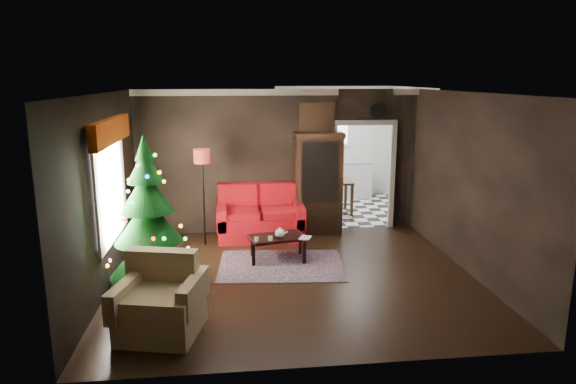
{
  "coord_description": "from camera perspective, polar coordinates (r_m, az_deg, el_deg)",
  "views": [
    {
      "loc": [
        -0.95,
        -7.32,
        3.02
      ],
      "look_at": [
        0.0,
        0.9,
        1.15
      ],
      "focal_mm": 31.78,
      "sensor_mm": 36.0,
      "label": 1
    }
  ],
  "objects": [
    {
      "name": "left_window",
      "position": [
        7.88,
        -19.35,
        0.51
      ],
      "size": [
        0.05,
        1.6,
        1.4
      ],
      "primitive_type": "cube",
      "color": "white",
      "rests_on": "wall_left"
    },
    {
      "name": "doorway",
      "position": [
        10.36,
        8.36,
        1.64
      ],
      "size": [
        1.1,
        0.1,
        2.1
      ],
      "primitive_type": null,
      "color": "silver",
      "rests_on": "ground"
    },
    {
      "name": "cup_b",
      "position": [
        8.32,
        -3.55,
        -5.28
      ],
      "size": [
        0.09,
        0.09,
        0.06
      ],
      "primitive_type": "cylinder",
      "rotation": [
        0.0,
        0.0,
        -0.32
      ],
      "color": "white",
      "rests_on": "coffee_table"
    },
    {
      "name": "kitchen_counter",
      "position": [
        13.05,
        5.26,
        1.33
      ],
      "size": [
        1.8,
        0.6,
        0.9
      ],
      "primitive_type": "cube",
      "color": "silver",
      "rests_on": "ground"
    },
    {
      "name": "floor",
      "position": [
        7.98,
        0.75,
        -9.52
      ],
      "size": [
        5.5,
        5.5,
        0.0
      ],
      "primitive_type": "plane",
      "color": "black",
      "rests_on": "ground"
    },
    {
      "name": "loveseat",
      "position": [
        9.72,
        -3.12,
        -2.31
      ],
      "size": [
        1.7,
        0.9,
        1.0
      ],
      "primitive_type": null,
      "color": "maroon",
      "rests_on": "ground"
    },
    {
      "name": "wall_clock",
      "position": [
        10.21,
        10.05,
        8.95
      ],
      "size": [
        0.32,
        0.32,
        0.06
      ],
      "primitive_type": "cylinder",
      "color": "silver",
      "rests_on": "wall_back"
    },
    {
      "name": "wall_front",
      "position": [
        5.18,
        4.33,
        -5.56
      ],
      "size": [
        5.5,
        0.0,
        5.5
      ],
      "primitive_type": "plane",
      "rotation": [
        -1.57,
        0.0,
        0.0
      ],
      "color": "black",
      "rests_on": "ground"
    },
    {
      "name": "coffee_table",
      "position": [
        8.62,
        -1.18,
        -6.25
      ],
      "size": [
        1.01,
        0.73,
        0.41
      ],
      "primitive_type": null,
      "rotation": [
        0.0,
        0.0,
        0.22
      ],
      "color": "black",
      "rests_on": "rug"
    },
    {
      "name": "floor_lamp",
      "position": [
        9.34,
        -9.42,
        -1.0
      ],
      "size": [
        0.42,
        0.42,
        1.89
      ],
      "primitive_type": null,
      "rotation": [
        0.0,
        0.0,
        -0.4
      ],
      "color": "black",
      "rests_on": "ground"
    },
    {
      "name": "armchair",
      "position": [
        6.37,
        -14.11,
        -11.38
      ],
      "size": [
        1.13,
        1.13,
        0.96
      ],
      "primitive_type": null,
      "rotation": [
        0.0,
        0.0,
        -0.24
      ],
      "color": "tan",
      "rests_on": "ground"
    },
    {
      "name": "teapot",
      "position": [
        8.41,
        -0.92,
        -4.64
      ],
      "size": [
        0.23,
        0.23,
        0.18
      ],
      "primitive_type": null,
      "rotation": [
        0.0,
        0.0,
        -0.24
      ],
      "color": "white",
      "rests_on": "coffee_table"
    },
    {
      "name": "kitchen_floor",
      "position": [
        12.01,
        6.38,
        -1.9
      ],
      "size": [
        3.0,
        3.0,
        0.0
      ],
      "primitive_type": "plane",
      "color": "white",
      "rests_on": "ground"
    },
    {
      "name": "cup_a",
      "position": [
        8.34,
        -1.99,
        -5.2
      ],
      "size": [
        0.1,
        0.1,
        0.07
      ],
      "primitive_type": "cylinder",
      "rotation": [
        0.0,
        0.0,
        0.42
      ],
      "color": "beige",
      "rests_on": "coffee_table"
    },
    {
      "name": "wall_right",
      "position": [
        8.36,
        19.82,
        0.79
      ],
      "size": [
        0.0,
        5.5,
        5.5
      ],
      "primitive_type": "plane",
      "rotation": [
        1.57,
        0.0,
        -1.57
      ],
      "color": "black",
      "rests_on": "ground"
    },
    {
      "name": "valance",
      "position": [
        7.75,
        -19.21,
        6.47
      ],
      "size": [
        0.12,
        2.1,
        0.35
      ],
      "primitive_type": "cube",
      "color": "#7D2A05",
      "rests_on": "wall_left"
    },
    {
      "name": "curio_cabinet",
      "position": [
        9.96,
        3.39,
        0.71
      ],
      "size": [
        0.9,
        0.45,
        1.9
      ],
      "primitive_type": null,
      "color": "black",
      "rests_on": "ground"
    },
    {
      "name": "painting",
      "position": [
        9.95,
        3.3,
        8.28
      ],
      "size": [
        0.62,
        0.05,
        0.52
      ],
      "primitive_type": "cube",
      "color": "#AF7C50",
      "rests_on": "wall_back"
    },
    {
      "name": "ceiling",
      "position": [
        7.39,
        0.81,
        11.02
      ],
      "size": [
        5.5,
        5.5,
        0.0
      ],
      "primitive_type": "plane",
      "rotation": [
        3.14,
        0.0,
        0.0
      ],
      "color": "white",
      "rests_on": "ground"
    },
    {
      "name": "kitchen_window",
      "position": [
        13.11,
        5.15,
        6.91
      ],
      "size": [
        0.7,
        0.06,
        0.7
      ],
      "primitive_type": "cube",
      "color": "white",
      "rests_on": "ground"
    },
    {
      "name": "book",
      "position": [
        8.43,
        1.37,
        -4.38
      ],
      "size": [
        0.17,
        0.09,
        0.24
      ],
      "primitive_type": "imported",
      "rotation": [
        0.0,
        0.0,
        -0.42
      ],
      "color": "#97805B",
      "rests_on": "coffee_table"
    },
    {
      "name": "wall_left",
      "position": [
        7.71,
        -19.93,
        -0.17
      ],
      "size": [
        0.0,
        5.5,
        5.5
      ],
      "primitive_type": "plane",
      "rotation": [
        1.57,
        0.0,
        1.57
      ],
      "color": "black",
      "rests_on": "ground"
    },
    {
      "name": "rug",
      "position": [
        8.44,
        -0.77,
        -8.2
      ],
      "size": [
        2.14,
        1.63,
        0.01
      ],
      "primitive_type": "cube",
      "rotation": [
        0.0,
        0.0,
        -0.08
      ],
      "color": "black",
      "rests_on": "ground"
    },
    {
      "name": "wall_back",
      "position": [
        10.0,
        -1.05,
        3.41
      ],
      "size": [
        5.5,
        0.0,
        5.5
      ],
      "primitive_type": "plane",
      "rotation": [
        1.57,
        0.0,
        0.0
      ],
      "color": "black",
      "rests_on": "ground"
    },
    {
      "name": "kitchen_table",
      "position": [
        11.58,
        5.31,
        -0.53
      ],
      "size": [
        0.7,
        0.7,
        0.75
      ],
      "primitive_type": null,
      "color": "brown",
      "rests_on": "ground"
    },
    {
      "name": "christmas_tree",
      "position": [
        7.63,
        -15.41,
        -2.71
      ],
      "size": [
        1.19,
        1.19,
        2.24
      ],
      "primitive_type": null,
      "rotation": [
        0.0,
        0.0,
        0.01
      ],
      "color": "black",
      "rests_on": "ground"
    }
  ]
}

